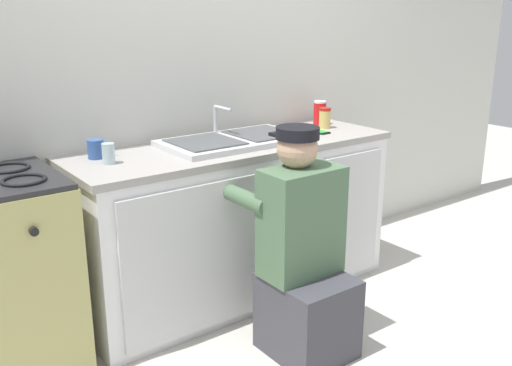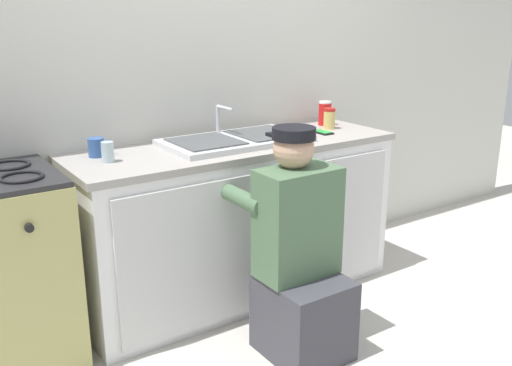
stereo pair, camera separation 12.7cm
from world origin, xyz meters
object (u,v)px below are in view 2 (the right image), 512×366
at_px(sink_double_basin, 236,140).
at_px(soda_cup_red, 325,113).
at_px(plumber_person, 299,263).
at_px(condiment_jar, 329,118).
at_px(coffee_mug, 97,147).
at_px(water_glass, 108,152).
at_px(cell_phone, 322,132).

distance_m(sink_double_basin, soda_cup_red, 0.76).
height_order(sink_double_basin, soda_cup_red, sink_double_basin).
bearing_deg(plumber_person, condiment_jar, 42.19).
distance_m(coffee_mug, condiment_jar, 1.44).
bearing_deg(condiment_jar, soda_cup_red, 62.52).
bearing_deg(soda_cup_red, condiment_jar, -117.48).
bearing_deg(plumber_person, sink_double_basin, 83.27).
relative_size(plumber_person, soda_cup_red, 7.26).
distance_m(plumber_person, soda_cup_red, 1.27).
bearing_deg(water_glass, soda_cup_red, 4.99).
relative_size(sink_double_basin, water_glass, 8.00).
distance_m(sink_double_basin, coffee_mug, 0.75).
bearing_deg(cell_phone, water_glass, 177.57).
xyz_separation_m(water_glass, soda_cup_red, (1.48, 0.13, 0.03)).
distance_m(sink_double_basin, condiment_jar, 0.70).
distance_m(sink_double_basin, water_glass, 0.73).
xyz_separation_m(plumber_person, coffee_mug, (-0.66, 0.82, 0.49)).
distance_m(water_glass, coffee_mug, 0.14).
xyz_separation_m(plumber_person, cell_phone, (0.65, 0.63, 0.45)).
bearing_deg(coffee_mug, condiment_jar, -4.60).
height_order(sink_double_basin, condiment_jar, sink_double_basin).
bearing_deg(cell_phone, soda_cup_red, 46.06).
bearing_deg(sink_double_basin, condiment_jar, 1.36).
xyz_separation_m(soda_cup_red, cell_phone, (-0.18, -0.18, -0.07)).
distance_m(soda_cup_red, cell_phone, 0.27).
xyz_separation_m(sink_double_basin, condiment_jar, (0.70, 0.02, 0.05)).
xyz_separation_m(soda_cup_red, condiment_jar, (-0.06, -0.11, -0.01)).
xyz_separation_m(sink_double_basin, water_glass, (-0.73, -0.01, 0.03)).
bearing_deg(water_glass, cell_phone, -2.43).
height_order(coffee_mug, soda_cup_red, soda_cup_red).
bearing_deg(plumber_person, soda_cup_red, 44.26).
relative_size(sink_double_basin, cell_phone, 5.71).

